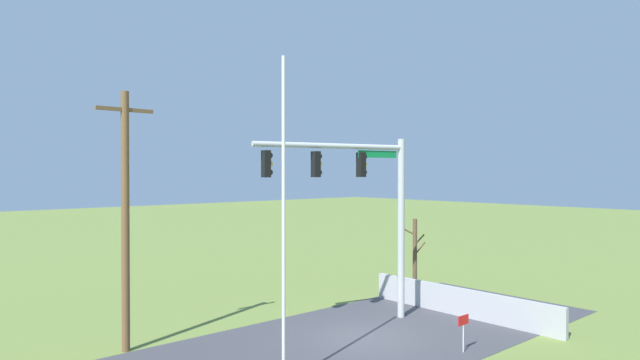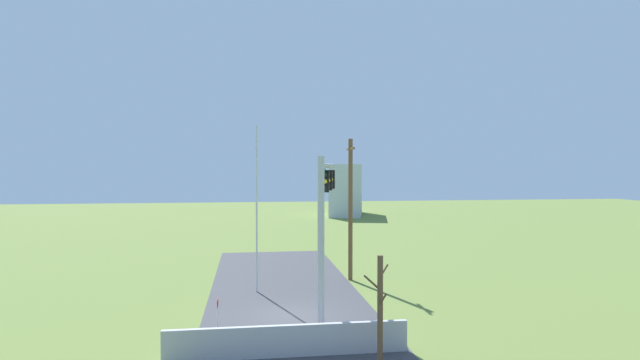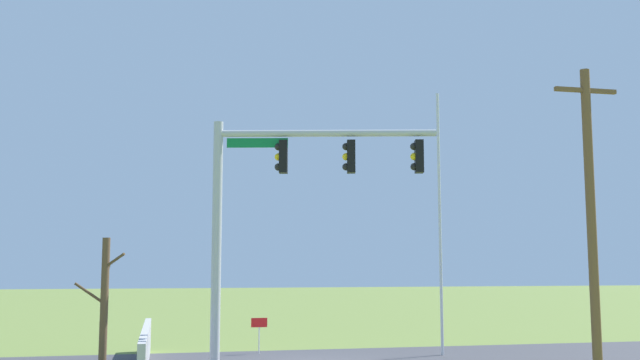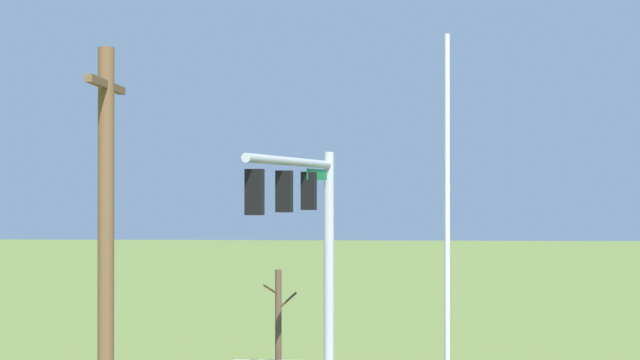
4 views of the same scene
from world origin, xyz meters
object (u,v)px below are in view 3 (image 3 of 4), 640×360
object	(u,v)px
utility_pole	(591,214)
open_sign	(259,327)
flagpole	(440,222)
bare_tree	(104,308)
signal_mast	(280,193)

from	to	relation	value
utility_pole	open_sign	distance (m)	11.61
flagpole	bare_tree	size ratio (longest dim) A/B	2.43
flagpole	open_sign	world-z (taller)	flagpole
bare_tree	utility_pole	bearing A→B (deg)	172.96
flagpole	open_sign	distance (m)	7.26
signal_mast	open_sign	distance (m)	6.22
flagpole	bare_tree	distance (m)	11.83
signal_mast	open_sign	bearing A→B (deg)	-90.39
flagpole	utility_pole	bearing A→B (deg)	111.10
signal_mast	flagpole	world-z (taller)	flagpole
signal_mast	bare_tree	size ratio (longest dim) A/B	1.94
flagpole	bare_tree	bearing A→B (deg)	20.55
signal_mast	bare_tree	bearing A→B (deg)	14.43
utility_pole	open_sign	world-z (taller)	utility_pole
signal_mast	open_sign	xyz separation A→B (m)	(-0.03, -4.58, -4.21)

